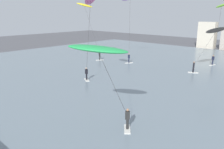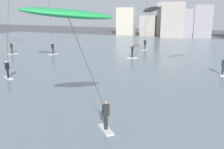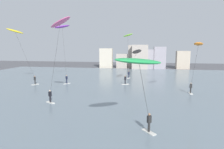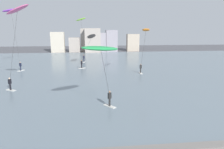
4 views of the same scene
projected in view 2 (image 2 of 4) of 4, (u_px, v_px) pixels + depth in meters
name	position (u px, v px, depth m)	size (l,w,h in m)	color
water_bay	(161.00, 62.00, 30.00)	(84.00, 52.00, 0.10)	slate
far_shore_buildings	(178.00, 22.00, 54.57)	(28.14, 5.68, 7.50)	beige
kitesurfer_black	(150.00, 12.00, 31.41)	(3.94, 3.94, 6.62)	silver
kitesurfer_green	(71.00, 22.00, 10.51)	(3.86, 4.32, 6.47)	silver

